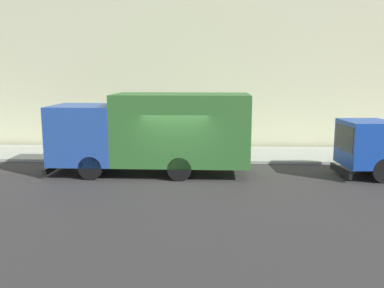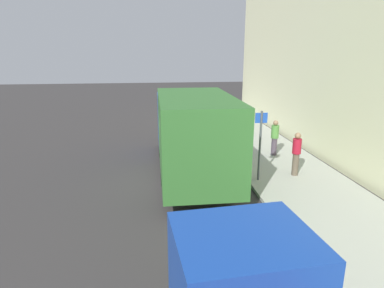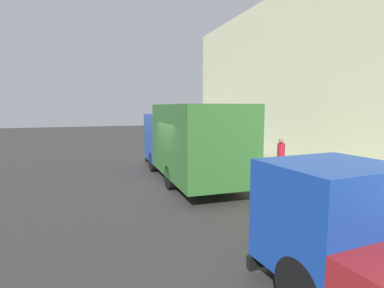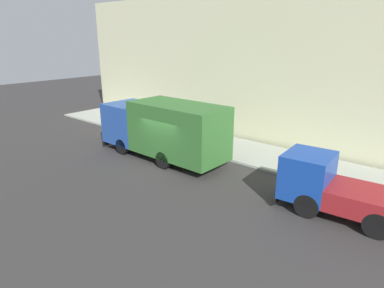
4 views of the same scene
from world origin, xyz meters
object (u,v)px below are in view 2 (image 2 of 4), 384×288
at_px(pedestrian_walking, 275,137).
at_px(traffic_cone_orange, 227,131).
at_px(large_utility_truck, 192,130).
at_px(pedestrian_standing, 296,153).
at_px(street_sign_post, 260,140).

xyz_separation_m(pedestrian_walking, traffic_cone_orange, (-1.37, 3.37, -0.50)).
height_order(large_utility_truck, pedestrian_standing, large_utility_truck).
relative_size(traffic_cone_orange, street_sign_post, 0.27).
relative_size(pedestrian_standing, traffic_cone_orange, 2.37).
distance_m(large_utility_truck, pedestrian_walking, 4.28).
xyz_separation_m(pedestrian_walking, pedestrian_standing, (-0.12, -2.53, 0.04)).
distance_m(pedestrian_walking, traffic_cone_orange, 3.67).
relative_size(pedestrian_walking, street_sign_post, 0.63).
bearing_deg(large_utility_truck, traffic_cone_orange, 62.76).
distance_m(large_utility_truck, street_sign_post, 2.65).
bearing_deg(pedestrian_standing, street_sign_post, 143.27).
height_order(large_utility_truck, street_sign_post, large_utility_truck).
bearing_deg(large_utility_truck, pedestrian_walking, 21.33).
relative_size(large_utility_truck, street_sign_post, 3.09).
distance_m(pedestrian_standing, street_sign_post, 1.69).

